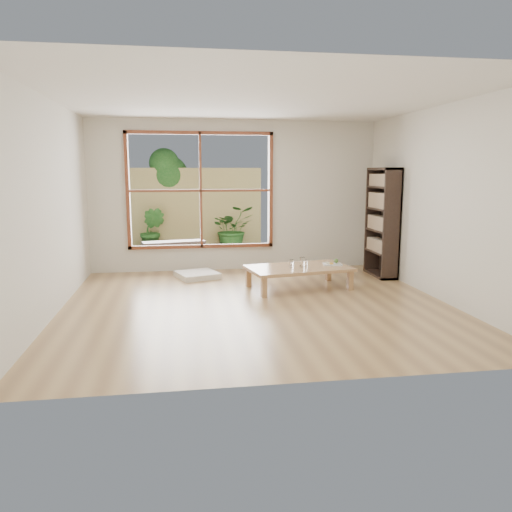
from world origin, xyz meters
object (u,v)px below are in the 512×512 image
Objects in this scene: low_table at (299,269)px; food_tray at (333,263)px; bookshelf at (382,222)px; garden_bench at (174,244)px.

food_tray is at bearing -2.39° from low_table.
bookshelf reaches higher than food_tray.
low_table is at bearing -164.29° from food_tray.
garden_bench is at bearing 115.96° from low_table.
garden_bench is (-3.43, 1.85, -0.55)m from bookshelf.
bookshelf reaches higher than garden_bench.
garden_bench is (-2.41, 2.47, -0.01)m from food_tray.
bookshelf is at bearing 13.80° from low_table.
low_table is at bearing -64.95° from garden_bench.
low_table is 1.32× the size of garden_bench.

